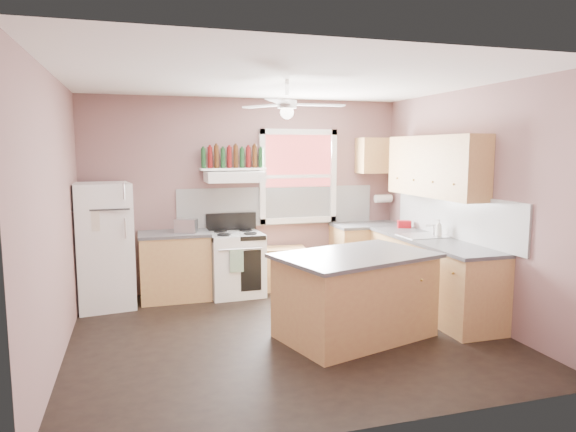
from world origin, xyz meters
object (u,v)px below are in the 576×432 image
object	(u,v)px
toaster	(186,226)
cart	(284,268)
island	(355,297)
refrigerator	(104,246)
stove	(236,264)

from	to	relation	value
toaster	cart	world-z (taller)	toaster
cart	island	world-z (taller)	island
refrigerator	toaster	distance (m)	1.05
cart	island	xyz separation A→B (m)	(0.20, -2.03, 0.13)
toaster	stove	bearing A→B (deg)	23.70
refrigerator	island	xyz separation A→B (m)	(2.61, -1.85, -0.36)
toaster	island	size ratio (longest dim) A/B	0.18
toaster	island	distance (m)	2.54
island	cart	bearing A→B (deg)	79.32
island	stove	bearing A→B (deg)	99.21
refrigerator	stove	bearing A→B (deg)	-5.06
toaster	stove	size ratio (longest dim) A/B	0.33
stove	island	bearing A→B (deg)	-67.09
refrigerator	cart	bearing A→B (deg)	-3.68
stove	cart	bearing A→B (deg)	4.93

